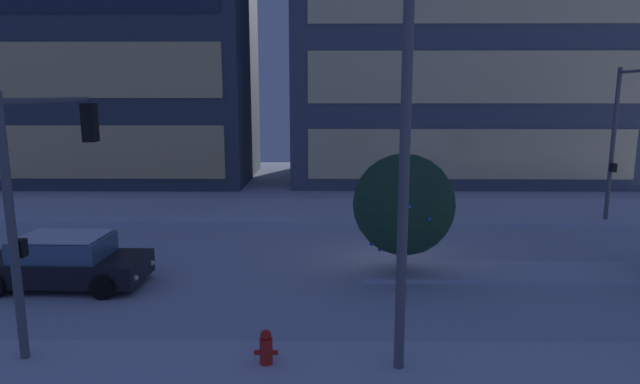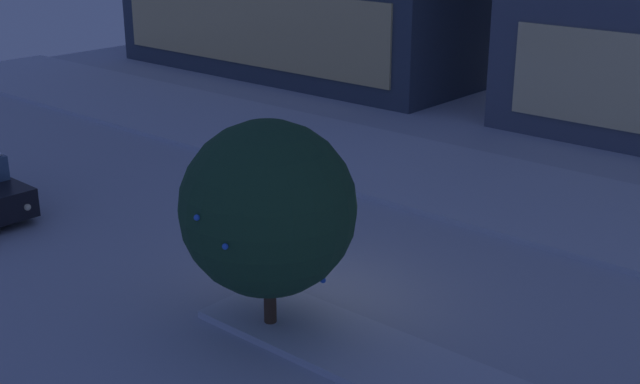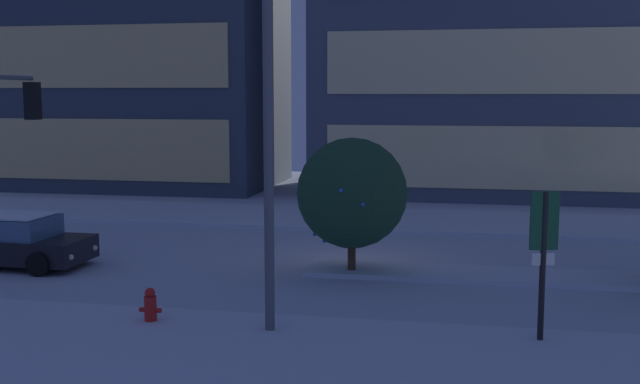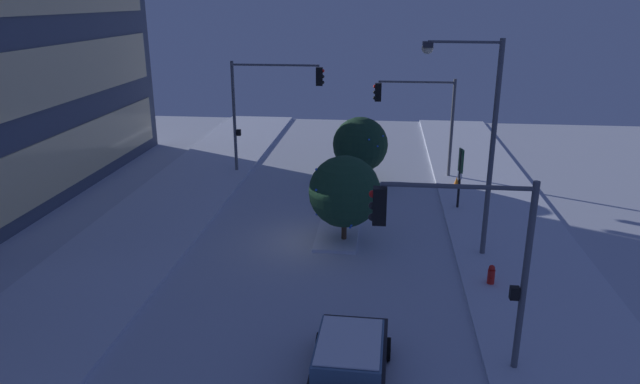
# 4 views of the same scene
# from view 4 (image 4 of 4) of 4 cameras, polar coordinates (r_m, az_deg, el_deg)

# --- Properties ---
(ground) EXTENTS (52.00, 52.00, 0.00)m
(ground) POSITION_cam_4_polar(r_m,az_deg,el_deg) (24.65, 0.31, -4.93)
(ground) COLOR silver
(curb_strip_near) EXTENTS (52.00, 5.20, 0.14)m
(curb_strip_near) POSITION_cam_4_polar(r_m,az_deg,el_deg) (25.15, 18.83, -5.32)
(curb_strip_near) COLOR silver
(curb_strip_near) RESTS_ON ground
(curb_strip_far) EXTENTS (52.00, 5.20, 0.14)m
(curb_strip_far) POSITION_cam_4_polar(r_m,az_deg,el_deg) (26.61, -17.13, -3.82)
(curb_strip_far) COLOR silver
(curb_strip_far) RESTS_ON ground
(median_strip) EXTENTS (9.00, 1.80, 0.14)m
(median_strip) POSITION_cam_4_polar(r_m,az_deg,el_deg) (27.68, 2.18, -2.09)
(median_strip) COLOR silver
(median_strip) RESTS_ON ground
(car_near) EXTENTS (4.69, 2.22, 1.49)m
(car_near) POSITION_cam_4_polar(r_m,az_deg,el_deg) (15.76, 2.88, -16.79)
(car_near) COLOR black
(car_near) RESTS_ON ground
(traffic_light_corner_near_right) EXTENTS (0.32, 4.55, 5.65)m
(traffic_light_corner_near_right) POSITION_cam_4_polar(r_m,az_deg,el_deg) (33.06, 9.75, 8.09)
(traffic_light_corner_near_right) COLOR #565960
(traffic_light_corner_near_right) RESTS_ON ground
(traffic_light_corner_far_right) EXTENTS (0.32, 5.33, 6.49)m
(traffic_light_corner_far_right) POSITION_cam_4_polar(r_m,az_deg,el_deg) (33.38, -5.18, 9.27)
(traffic_light_corner_far_right) COLOR #565960
(traffic_light_corner_far_right) RESTS_ON ground
(traffic_light_corner_near_left) EXTENTS (0.32, 4.24, 5.51)m
(traffic_light_corner_near_left) POSITION_cam_4_polar(r_m,az_deg,el_deg) (15.54, 13.90, -4.81)
(traffic_light_corner_near_left) COLOR #565960
(traffic_light_corner_near_left) RESTS_ON ground
(street_lamp_arched) EXTENTS (0.56, 2.93, 8.48)m
(street_lamp_arched) POSITION_cam_4_polar(r_m,az_deg,el_deg) (22.51, 14.98, 6.74)
(street_lamp_arched) COLOR #565960
(street_lamp_arched) RESTS_ON ground
(fire_hydrant) EXTENTS (0.48, 0.26, 0.85)m
(fire_hydrant) POSITION_cam_4_polar(r_m,az_deg,el_deg) (21.70, 16.50, -7.97)
(fire_hydrant) COLOR red
(fire_hydrant) RESTS_ON ground
(parking_info_sign) EXTENTS (0.55, 0.18, 3.06)m
(parking_info_sign) POSITION_cam_4_polar(r_m,az_deg,el_deg) (28.49, 13.65, 1.99)
(parking_info_sign) COLOR black
(parking_info_sign) RESTS_ON ground
(decorated_tree_median) EXTENTS (2.99, 3.03, 3.74)m
(decorated_tree_median) POSITION_cam_4_polar(r_m,az_deg,el_deg) (23.89, 2.44, 0.04)
(decorated_tree_median) COLOR #473323
(decorated_tree_median) RESTS_ON ground
(decorated_tree_left_of_median) EXTENTS (3.10, 3.10, 3.59)m
(decorated_tree_left_of_median) POSITION_cam_4_polar(r_m,az_deg,el_deg) (32.56, 3.99, 4.68)
(decorated_tree_left_of_median) COLOR #473323
(decorated_tree_left_of_median) RESTS_ON ground
(construction_cone) EXTENTS (0.36, 0.36, 0.55)m
(construction_cone) POSITION_cam_4_polar(r_m,az_deg,el_deg) (32.63, 13.31, 1.02)
(construction_cone) COLOR orange
(construction_cone) RESTS_ON ground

